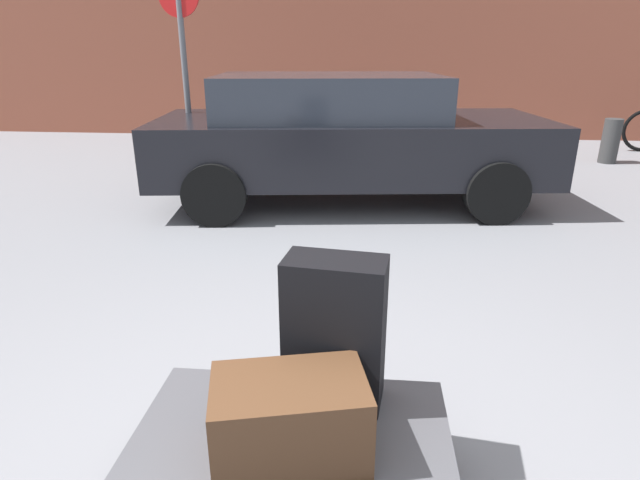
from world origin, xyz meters
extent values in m
cube|color=#4C4C51|center=(0.00, 0.00, 0.29)|extent=(1.18, 0.87, 0.10)
cylinder|color=black|center=(0.40, 0.29, 0.12)|extent=(0.24, 0.06, 0.24)
cylinder|color=black|center=(-0.40, 0.29, 0.12)|extent=(0.24, 0.06, 0.24)
cube|color=#51331E|center=(0.01, -0.04, 0.49)|extent=(0.59, 0.44, 0.30)
cube|color=black|center=(0.14, 0.29, 0.65)|extent=(0.41, 0.25, 0.62)
cube|color=black|center=(0.05, 4.41, 0.64)|extent=(4.48, 2.28, 0.64)
cube|color=#2D333D|center=(-0.20, 4.38, 1.19)|extent=(2.57, 1.85, 0.46)
cylinder|color=black|center=(1.36, 5.42, 0.32)|extent=(0.66, 0.29, 0.64)
cylinder|color=black|center=(1.56, 3.73, 0.32)|extent=(0.66, 0.29, 0.64)
cylinder|color=black|center=(-1.46, 5.09, 0.32)|extent=(0.66, 0.29, 0.64)
cylinder|color=black|center=(-1.26, 3.40, 0.32)|extent=(0.66, 0.29, 0.64)
cylinder|color=#383838|center=(2.42, 6.92, 0.34)|extent=(0.26, 0.26, 0.68)
cylinder|color=#383838|center=(3.98, 6.92, 0.34)|extent=(0.26, 0.26, 0.68)
cylinder|color=slate|center=(-1.92, 4.71, 1.25)|extent=(0.07, 0.07, 2.51)
camera|label=1|loc=(0.25, -1.48, 1.69)|focal=29.03mm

